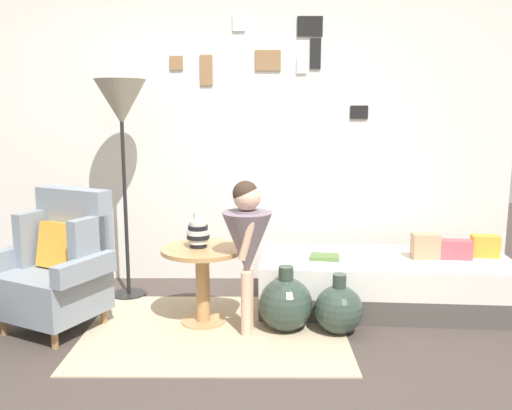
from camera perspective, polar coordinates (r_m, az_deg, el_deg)
ground_plane at (r=3.18m, az=-2.94°, el=-18.34°), size 12.00×12.00×0.00m
gallery_wall at (r=4.75m, az=-1.75°, el=7.48°), size 4.80×0.12×2.60m
rug at (r=3.83m, az=-4.34°, el=-13.19°), size 1.79×1.34×0.01m
armchair at (r=4.01m, az=-20.23°, el=-6.15°), size 0.90×0.82×0.97m
daybed at (r=4.31m, az=13.50°, el=-8.00°), size 1.95×0.94×0.40m
pillow_head at (r=4.49m, az=23.25°, el=-4.04°), size 0.22×0.15×0.17m
pillow_mid at (r=4.36m, az=20.87°, el=-4.46°), size 0.19×0.14×0.14m
pillow_back at (r=4.32m, az=18.89°, el=-4.46°), size 0.22×0.13×0.14m
pillow_extra at (r=4.28m, az=17.63°, el=-4.21°), size 0.20×0.12×0.19m
side_table at (r=3.84m, az=-5.74°, el=-6.84°), size 0.58×0.58×0.56m
vase_striped at (r=3.79m, az=-6.20°, el=-3.01°), size 0.16×0.16×0.25m
floor_lamp at (r=4.37m, az=-14.19°, el=9.81°), size 0.40×0.40×1.75m
person_child at (r=3.57m, az=-0.96°, el=-3.58°), size 0.34×0.34×1.06m
book_on_daybed at (r=4.12m, az=7.35°, el=-5.51°), size 0.24×0.20×0.03m
demijohn_near at (r=3.77m, az=3.18°, el=-10.48°), size 0.37×0.37×0.46m
demijohn_far at (r=3.77m, az=8.82°, el=-10.92°), size 0.33×0.33×0.42m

